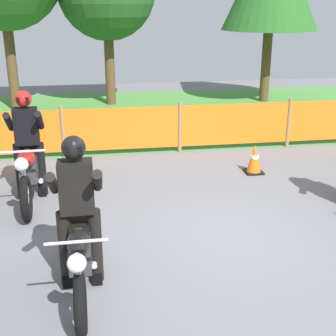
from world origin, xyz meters
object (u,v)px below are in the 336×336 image
at_px(motorcycle_third, 29,171).
at_px(rider_trailing, 77,203).
at_px(motorcycle_trailing, 80,255).
at_px(traffic_cone, 254,159).
at_px(rider_third, 27,138).

relative_size(motorcycle_third, rider_trailing, 1.27).
bearing_deg(motorcycle_third, motorcycle_trailing, 15.38).
relative_size(rider_trailing, traffic_cone, 3.19).
distance_m(motorcycle_third, traffic_cone, 3.89).
bearing_deg(motorcycle_third, rider_trailing, 16.76).
height_order(motorcycle_third, traffic_cone, motorcycle_third).
distance_m(rider_trailing, rider_third, 2.74).
xyz_separation_m(motorcycle_third, traffic_cone, (3.83, 0.65, -0.23)).
relative_size(rider_third, traffic_cone, 3.19).
bearing_deg(motorcycle_third, traffic_cone, 97.48).
height_order(motorcycle_third, rider_third, rider_third).
distance_m(motorcycle_trailing, motorcycle_third, 2.72).
bearing_deg(rider_trailing, motorcycle_trailing, 0.51).
distance_m(motorcycle_trailing, traffic_cone, 4.43).
bearing_deg(traffic_cone, motorcycle_trailing, -132.93).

